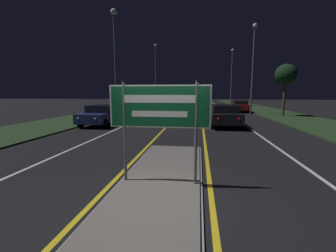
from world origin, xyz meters
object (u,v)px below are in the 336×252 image
object	(u,v)px
streetlight_right_near	(253,59)
car_approaching_0	(101,115)
streetlight_left_near	(115,47)
streetlight_left_far	(156,70)
car_receding_1	(239,106)
car_approaching_1	(146,106)
car_receding_0	(224,115)
streetlight_right_far	(232,72)
highway_sign	(159,111)

from	to	relation	value
streetlight_right_near	car_approaching_0	size ratio (longest dim) A/B	2.21
streetlight_left_near	streetlight_left_far	xyz separation A→B (m)	(0.23, 18.08, -0.26)
car_receding_1	car_approaching_1	bearing A→B (deg)	-177.75
car_receding_1	car_approaching_0	bearing A→B (deg)	-132.16
car_receding_0	car_approaching_1	world-z (taller)	car_receding_0
streetlight_left_near	streetlight_right_far	world-z (taller)	streetlight_right_far
highway_sign	streetlight_left_far	xyz separation A→B (m)	(-6.41, 32.94, 4.24)
highway_sign	car_receding_0	world-z (taller)	highway_sign
streetlight_right_far	car_approaching_1	bearing A→B (deg)	-130.60
highway_sign	streetlight_left_far	distance (m)	33.82
streetlight_left_far	streetlight_right_far	xyz separation A→B (m)	(13.02, 3.89, -0.02)
streetlight_right_near	car_approaching_1	world-z (taller)	streetlight_right_near
car_receding_0	car_receding_1	bearing A→B (deg)	75.93
car_approaching_1	streetlight_right_far	bearing A→B (deg)	49.40
streetlight_right_far	car_receding_1	bearing A→B (deg)	-93.49
streetlight_right_far	streetlight_left_near	bearing A→B (deg)	-121.11
streetlight_right_far	car_receding_0	bearing A→B (deg)	-98.55
streetlight_right_far	highway_sign	bearing A→B (deg)	-100.18
car_receding_0	car_approaching_1	xyz separation A→B (m)	(-8.33, 11.89, -0.07)
streetlight_left_far	car_receding_1	size ratio (longest dim) A/B	2.30
highway_sign	car_receding_1	size ratio (longest dim) A/B	0.55
highway_sign	car_approaching_0	size ratio (longest dim) A/B	0.57
streetlight_right_near	streetlight_right_far	xyz separation A→B (m)	(0.03, 16.34, 0.21)
streetlight_left_near	car_approaching_1	size ratio (longest dim) A/B	2.23
car_receding_1	car_receding_0	bearing A→B (deg)	-104.07
highway_sign	car_approaching_0	xyz separation A→B (m)	(-5.97, 9.99, -1.11)
highway_sign	car_approaching_1	xyz separation A→B (m)	(-5.66, 22.51, -1.14)
streetlight_left_far	car_approaching_1	world-z (taller)	streetlight_left_far
highway_sign	car_receding_1	distance (m)	23.70
highway_sign	car_approaching_0	world-z (taller)	highway_sign
streetlight_right_near	car_receding_0	xyz separation A→B (m)	(-3.91, -9.87, -5.07)
streetlight_left_near	streetlight_right_near	distance (m)	14.38
highway_sign	car_approaching_1	bearing A→B (deg)	104.11
car_receding_0	car_approaching_0	world-z (taller)	car_receding_0
highway_sign	car_receding_0	distance (m)	11.00
highway_sign	streetlight_right_far	world-z (taller)	streetlight_right_far
streetlight_right_far	car_receding_1	xyz separation A→B (m)	(-0.85, -13.87, -5.33)
streetlight_left_far	car_receding_0	distance (m)	24.67
streetlight_left_near	streetlight_left_far	size ratio (longest dim) A/B	0.93
car_receding_1	car_approaching_0	xyz separation A→B (m)	(-11.74, -12.96, -0.00)
car_approaching_1	streetlight_left_far	bearing A→B (deg)	94.12
highway_sign	car_approaching_0	bearing A→B (deg)	120.86
streetlight_right_far	streetlight_right_near	bearing A→B (deg)	-90.11
streetlight_right_near	car_receding_0	distance (m)	11.76
highway_sign	streetlight_right_far	xyz separation A→B (m)	(6.61, 36.83, 4.22)
highway_sign	car_receding_0	size ratio (longest dim) A/B	0.52
car_receding_0	car_approaching_0	size ratio (longest dim) A/B	1.10
highway_sign	streetlight_left_far	world-z (taller)	streetlight_left_far
streetlight_left_near	streetlight_right_far	size ratio (longest dim) A/B	0.96
streetlight_left_near	car_receding_0	world-z (taller)	streetlight_left_near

